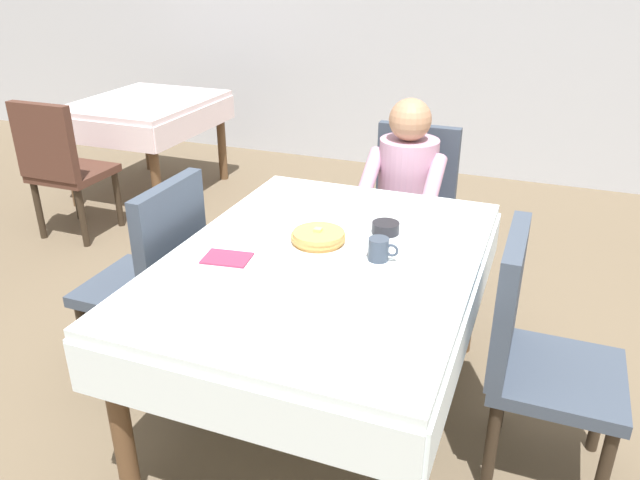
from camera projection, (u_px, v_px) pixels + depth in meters
The scene contains 17 objects.
ground_plane at pixel (324, 412), 2.62m from camera, with size 14.00×14.00×0.00m, color brown.
dining_table_main at pixel (324, 276), 2.35m from camera, with size 1.12×1.52×0.74m.
chair_diner at pixel (411, 202), 3.37m from camera, with size 0.44×0.45×0.93m.
diner_person at pixel (405, 187), 3.18m from camera, with size 0.40×0.43×1.12m.
chair_right_side at pixel (532, 345), 2.15m from camera, with size 0.45×0.44×0.93m.
chair_left_side at pixel (155, 270), 2.65m from camera, with size 0.45×0.44×0.93m.
plate_breakfast at pixel (318, 245), 2.37m from camera, with size 0.28×0.28×0.02m, color white.
breakfast_stack at pixel (318, 237), 2.36m from camera, with size 0.21×0.21×0.06m.
cup_coffee at pixel (379, 249), 2.25m from camera, with size 0.11×0.08×0.08m.
bowl_butter at pixel (386, 228), 2.48m from camera, with size 0.11×0.11×0.04m, color black.
syrup_pitcher at pixel (267, 216), 2.55m from camera, with size 0.08×0.08×0.07m.
fork_left_of_plate at pixel (271, 241), 2.42m from camera, with size 0.18×0.01×0.01m, color silver.
knife_right_of_plate at pixel (364, 256), 2.29m from camera, with size 0.20×0.01×0.01m, color silver.
spoon_near_edge at pixel (293, 281), 2.12m from camera, with size 0.15×0.01×0.01m, color silver.
napkin_folded at pixel (227, 258), 2.28m from camera, with size 0.17×0.12×0.01m, color #8C2D4C.
background_table_far at pixel (146, 115), 4.76m from camera, with size 0.92×1.12×0.74m.
background_chair_empty at pixel (60, 162), 4.00m from camera, with size 0.44×0.45×0.93m.
Camera 1 is at (0.73, -1.93, 1.77)m, focal length 34.89 mm.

